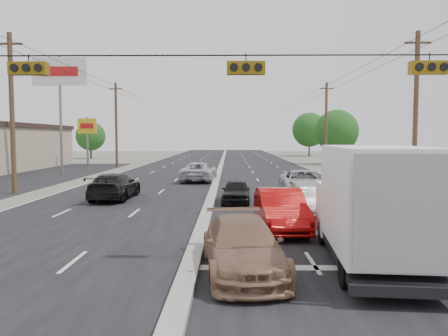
{
  "coord_description": "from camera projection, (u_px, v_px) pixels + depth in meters",
  "views": [
    {
      "loc": [
        1.05,
        -12.13,
        3.56
      ],
      "look_at": [
        0.81,
        7.09,
        2.2
      ],
      "focal_mm": 35.0,
      "sensor_mm": 36.0,
      "label": 1
    }
  ],
  "objects": [
    {
      "name": "box_truck",
      "position": [
        372.0,
        205.0,
        11.97
      ],
      "size": [
        2.84,
        6.71,
        3.32
      ],
      "rotation": [
        0.0,
        0.0,
        -0.09
      ],
      "color": "black",
      "rests_on": "ground"
    },
    {
      "name": "utility_pole_left_c",
      "position": [
        116.0,
        124.0,
        52.06
      ],
      "size": [
        1.6,
        0.3,
        10.0
      ],
      "color": "#422D1E",
      "rests_on": "ground"
    },
    {
      "name": "oncoming_far",
      "position": [
        199.0,
        172.0,
        35.11
      ],
      "size": [
        2.83,
        5.64,
        1.53
      ],
      "primitive_type": "imported",
      "rotation": [
        0.0,
        0.0,
        3.09
      ],
      "color": "#B5B7BD",
      "rests_on": "ground"
    },
    {
      "name": "ground",
      "position": [
        192.0,
        263.0,
        12.36
      ],
      "size": [
        200.0,
        200.0,
        0.0
      ],
      "primitive_type": "plane",
      "color": "#606356",
      "rests_on": "ground"
    },
    {
      "name": "red_sedan",
      "position": [
        280.0,
        210.0,
        16.64
      ],
      "size": [
        1.83,
        4.8,
        1.56
      ],
      "primitive_type": "imported",
      "rotation": [
        0.0,
        0.0,
        0.04
      ],
      "color": "#AE0C0A",
      "rests_on": "ground"
    },
    {
      "name": "pole_sign_far",
      "position": [
        87.0,
        130.0,
        52.16
      ],
      "size": [
        2.2,
        0.25,
        6.0
      ],
      "color": "slate",
      "rests_on": "ground"
    },
    {
      "name": "center_median",
      "position": [
        219.0,
        173.0,
        42.28
      ],
      "size": [
        0.5,
        160.0,
        0.2
      ],
      "primitive_type": "cube",
      "color": "gray",
      "rests_on": "ground"
    },
    {
      "name": "utility_pole_right_c",
      "position": [
        326.0,
        124.0,
        51.74
      ],
      "size": [
        1.6,
        0.3,
        10.0
      ],
      "color": "#422D1E",
      "rests_on": "ground"
    },
    {
      "name": "queue_car_a",
      "position": [
        236.0,
        191.0,
        23.61
      ],
      "size": [
        1.64,
        3.77,
        1.27
      ],
      "primitive_type": "imported",
      "rotation": [
        0.0,
        0.0,
        -0.04
      ],
      "color": "black",
      "rests_on": "ground"
    },
    {
      "name": "parking_lot",
      "position": [
        20.0,
        179.0,
        37.52
      ],
      "size": [
        10.0,
        42.0,
        0.02
      ],
      "primitive_type": "cube",
      "color": "black",
      "rests_on": "ground"
    },
    {
      "name": "tree_right_mid",
      "position": [
        337.0,
        131.0,
        56.75
      ],
      "size": [
        5.6,
        5.6,
        7.14
      ],
      "color": "#382619",
      "rests_on": "ground"
    },
    {
      "name": "queue_car_b",
      "position": [
        314.0,
        201.0,
        20.33
      ],
      "size": [
        1.78,
        3.83,
        1.22
      ],
      "primitive_type": "imported",
      "rotation": [
        0.0,
        0.0,
        -0.14
      ],
      "color": "white",
      "rests_on": "ground"
    },
    {
      "name": "traffic_signals",
      "position": [
        242.0,
        67.0,
        11.96
      ],
      "size": [
        25.0,
        0.3,
        0.54
      ],
      "color": "black",
      "rests_on": "ground"
    },
    {
      "name": "tan_sedan",
      "position": [
        243.0,
        247.0,
        11.42
      ],
      "size": [
        2.42,
        4.96,
        1.39
      ],
      "primitive_type": "imported",
      "rotation": [
        0.0,
        0.0,
        0.1
      ],
      "color": "#8B654B",
      "rests_on": "ground"
    },
    {
      "name": "tree_left_far",
      "position": [
        91.0,
        136.0,
        72.23
      ],
      "size": [
        4.8,
        4.8,
        6.12
      ],
      "color": "#382619",
      "rests_on": "ground"
    },
    {
      "name": "queue_car_c",
      "position": [
        302.0,
        183.0,
        27.14
      ],
      "size": [
        2.63,
        5.41,
        1.48
      ],
      "primitive_type": "imported",
      "rotation": [
        0.0,
        0.0,
        -0.03
      ],
      "color": "#B6B9BF",
      "rests_on": "ground"
    },
    {
      "name": "pole_sign_billboard",
      "position": [
        60.0,
        79.0,
        39.85
      ],
      "size": [
        5.0,
        0.25,
        11.0
      ],
      "color": "slate",
      "rests_on": "ground"
    },
    {
      "name": "utility_pole_left_b",
      "position": [
        12.0,
        112.0,
        27.13
      ],
      "size": [
        1.6,
        0.3,
        10.0
      ],
      "color": "#422D1E",
      "rests_on": "ground"
    },
    {
      "name": "tree_right_far",
      "position": [
        309.0,
        130.0,
        81.63
      ],
      "size": [
        6.4,
        6.4,
        8.16
      ],
      "color": "#382619",
      "rests_on": "ground"
    },
    {
      "name": "oncoming_near",
      "position": [
        115.0,
        186.0,
        24.96
      ],
      "size": [
        2.18,
        5.19,
        1.5
      ],
      "primitive_type": "imported",
      "rotation": [
        0.0,
        0.0,
        3.12
      ],
      "color": "black",
      "rests_on": "ground"
    },
    {
      "name": "road_surface",
      "position": [
        219.0,
        174.0,
        42.29
      ],
      "size": [
        20.0,
        160.0,
        0.02
      ],
      "primitive_type": "cube",
      "color": "black",
      "rests_on": "ground"
    },
    {
      "name": "utility_pole_right_b",
      "position": [
        416.0,
        112.0,
        26.8
      ],
      "size": [
        1.6,
        0.3,
        10.0
      ],
      "color": "#422D1E",
      "rests_on": "ground"
    }
  ]
}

